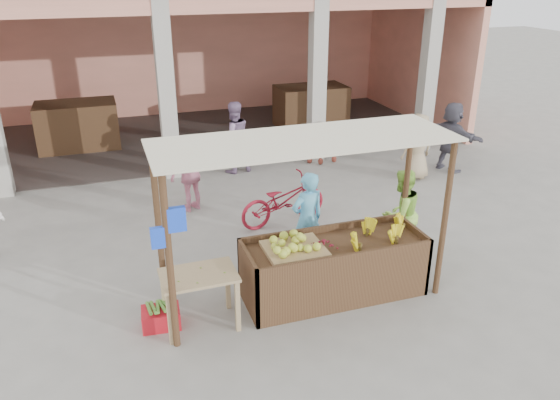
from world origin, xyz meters
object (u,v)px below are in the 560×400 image
object	(u,v)px
red_crate	(161,318)
motorcycle	(283,199)
side_table	(199,283)
vendor_green	(401,211)
fruit_stall	(334,270)
vendor_blue	(307,217)

from	to	relation	value
red_crate	motorcycle	size ratio (longest dim) A/B	0.27
side_table	vendor_green	bearing A→B (deg)	13.46
side_table	red_crate	world-z (taller)	side_table
side_table	motorcycle	xyz separation A→B (m)	(2.06, 2.63, -0.18)
side_table	motorcycle	distance (m)	3.34
side_table	motorcycle	bearing A→B (deg)	51.14
fruit_stall	motorcycle	size ratio (longest dim) A/B	1.44
fruit_stall	motorcycle	world-z (taller)	motorcycle
vendor_blue	motorcycle	bearing A→B (deg)	-107.66
fruit_stall	side_table	size ratio (longest dim) A/B	2.64
vendor_green	motorcycle	world-z (taller)	vendor_green
vendor_blue	red_crate	bearing A→B (deg)	8.25
vendor_blue	vendor_green	size ratio (longest dim) A/B	1.06
red_crate	motorcycle	distance (m)	3.59
red_crate	motorcycle	world-z (taller)	motorcycle
side_table	fruit_stall	bearing A→B (deg)	2.92
vendor_green	motorcycle	bearing A→B (deg)	-64.17
fruit_stall	red_crate	world-z (taller)	fruit_stall
fruit_stall	motorcycle	xyz separation A→B (m)	(0.09, 2.50, 0.07)
red_crate	vendor_green	size ratio (longest dim) A/B	0.32
vendor_blue	vendor_green	distance (m)	1.56
fruit_stall	red_crate	bearing A→B (deg)	179.65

